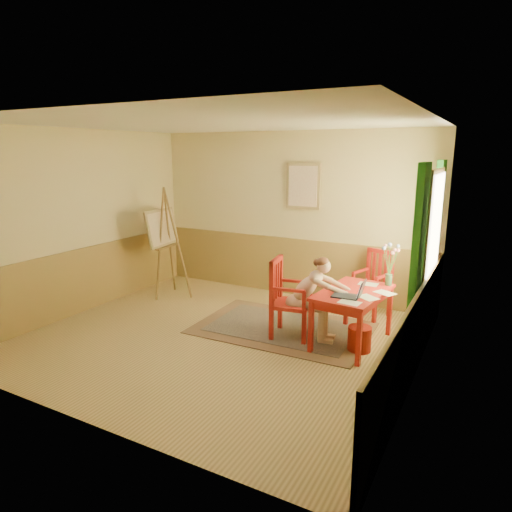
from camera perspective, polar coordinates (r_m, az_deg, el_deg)
The scene contains 14 objects.
room at distance 5.80m, azimuth -4.76°, elevation 2.55°, with size 5.04×4.54×2.84m.
wainscot at distance 6.68m, azimuth -0.89°, elevation -3.95°, with size 5.00×4.50×1.00m.
window at distance 6.02m, azimuth 21.14°, elevation 1.57°, with size 0.12×2.01×2.20m.
wall_portrait at distance 7.56m, azimuth 6.00°, elevation 8.80°, with size 0.60×0.05×0.76m.
rug at distance 6.50m, azimuth 3.40°, elevation -9.06°, with size 2.44×1.66×0.02m.
table at distance 5.92m, azimuth 12.23°, elevation -5.18°, with size 0.84×1.27×0.72m.
chair_left at distance 6.05m, azimuth 4.07°, elevation -5.37°, with size 0.57×0.55×1.09m.
chair_back at distance 7.04m, azimuth 14.68°, elevation -3.41°, with size 0.57×0.58×1.02m.
figure at distance 5.95m, azimuth 7.01°, elevation -4.87°, with size 0.87×0.44×1.14m.
laptop at distance 5.61m, azimuth 11.94°, elevation -4.72°, with size 0.39×0.24×0.23m.
papers at distance 5.81m, azimuth 14.02°, elevation -4.68°, with size 0.57×1.05×0.00m.
vase at distance 6.20m, azimuth 16.61°, elevation -1.23°, with size 0.21×0.28×0.57m.
wastebasket at distance 5.90m, azimuth 12.99°, elevation -10.19°, with size 0.29×0.29×0.32m, color #AD2114.
easel at distance 7.84m, azimuth -11.61°, elevation 2.98°, with size 0.67×0.84×1.89m.
Camera 1 is at (3.11, -4.78, 2.45)m, focal length 31.53 mm.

